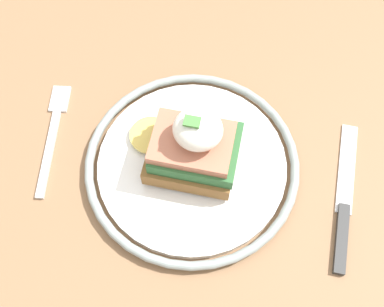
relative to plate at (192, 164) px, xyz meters
The scene contains 6 objects.
ground_plane 0.78m from the plate, 19.32° to the right, with size 6.00×6.00×0.00m, color #9E9993.
dining_table 0.14m from the plate, 19.32° to the right, with size 1.13×0.70×0.77m.
plate is the anchor object (origin of this frame).
sandwich 0.04m from the plate, 55.64° to the left, with size 0.13×0.08×0.09m.
fork 0.17m from the plate, behind, with size 0.04×0.15×0.00m.
knife 0.17m from the plate, ahead, with size 0.02×0.18×0.01m.
Camera 1 is at (0.02, -0.22, 1.28)m, focal length 45.00 mm.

